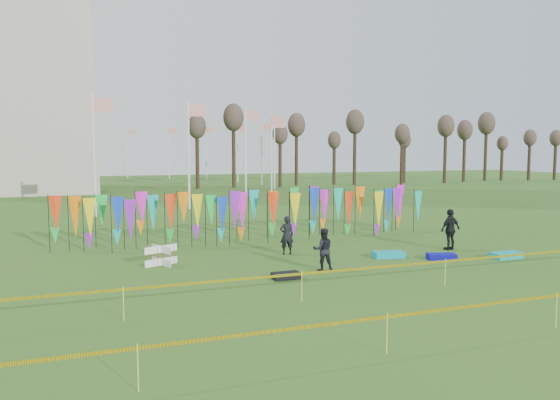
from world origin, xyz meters
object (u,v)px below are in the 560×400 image
object	(u,v)px
person_right	(450,229)
kite_bag_teal	(506,255)
person_mid	(323,249)
kite_bag_black	(286,276)
kite_bag_blue	(441,257)
person_left	(287,235)
box_kite	(161,256)
kite_bag_turquoise	(389,255)

from	to	relation	value
person_right	kite_bag_teal	distance (m)	2.66
person_mid	person_right	world-z (taller)	person_right
kite_bag_black	kite_bag_blue	bearing A→B (deg)	6.92
person_left	kite_bag_black	xyz separation A→B (m)	(-1.62, -4.08, -0.71)
box_kite	person_left	bearing A→B (deg)	4.66
person_mid	kite_bag_teal	world-z (taller)	person_mid
kite_bag_black	person_left	bearing A→B (deg)	68.29
kite_bag_teal	kite_bag_turquoise	bearing A→B (deg)	157.23
box_kite	kite_bag_black	bearing A→B (deg)	-44.96
box_kite	person_right	world-z (taller)	person_right
person_right	person_mid	bearing A→B (deg)	4.94
kite_bag_black	kite_bag_turquoise	bearing A→B (deg)	20.33
person_left	kite_bag_turquoise	bearing A→B (deg)	156.58
person_left	kite_bag_turquoise	xyz separation A→B (m)	(3.63, -2.13, -0.69)
box_kite	person_mid	bearing A→B (deg)	-28.53
person_left	kite_bag_teal	distance (m)	8.94
kite_bag_teal	box_kite	bearing A→B (deg)	165.09
person_right	kite_bag_blue	world-z (taller)	person_right
person_left	kite_bag_teal	xyz separation A→B (m)	(7.98, -3.96, -0.69)
person_right	kite_bag_turquoise	bearing A→B (deg)	-0.22
box_kite	kite_bag_turquoise	bearing A→B (deg)	-10.83
kite_bag_turquoise	kite_bag_teal	world-z (taller)	same
box_kite	kite_bag_blue	size ratio (longest dim) A/B	0.70
box_kite	kite_bag_turquoise	size ratio (longest dim) A/B	0.63
box_kite	kite_bag_turquoise	distance (m)	9.07
person_left	person_mid	size ratio (longest dim) A/B	1.05
person_mid	kite_bag_turquoise	size ratio (longest dim) A/B	1.24
kite_bag_blue	kite_bag_teal	distance (m)	2.69
kite_bag_turquoise	kite_bag_blue	bearing A→B (deg)	-31.75
person_mid	kite_bag_blue	distance (m)	5.34
person_mid	kite_bag_blue	xyz separation A→B (m)	(5.30, 0.12, -0.66)
person_left	person_mid	world-z (taller)	person_left
person_right	kite_bag_turquoise	distance (m)	3.59
kite_bag_blue	person_left	bearing A→B (deg)	149.12
kite_bag_blue	kite_bag_black	xyz separation A→B (m)	(-7.02, -0.85, -0.01)
person_mid	person_right	xyz separation A→B (m)	(6.99, 1.77, 0.13)
person_right	kite_bag_black	bearing A→B (deg)	6.73
person_right	kite_bag_turquoise	world-z (taller)	person_right
kite_bag_black	box_kite	bearing A→B (deg)	135.04
kite_bag_blue	kite_bag_teal	bearing A→B (deg)	-15.86
kite_bag_turquoise	kite_bag_teal	xyz separation A→B (m)	(4.36, -1.83, -0.00)
kite_bag_blue	person_right	bearing A→B (deg)	44.06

